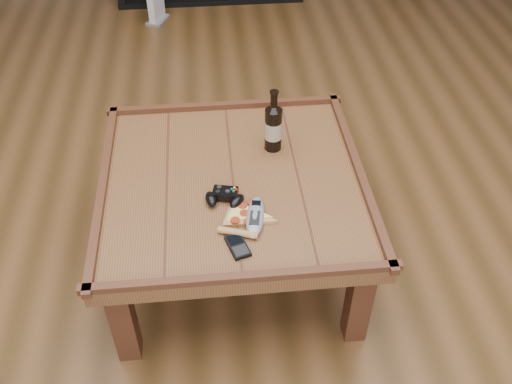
{
  "coord_description": "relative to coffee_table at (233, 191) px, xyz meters",
  "views": [
    {
      "loc": [
        -0.07,
        -1.63,
        1.88
      ],
      "look_at": [
        0.07,
        -0.15,
        0.52
      ],
      "focal_mm": 40.0,
      "sensor_mm": 36.0,
      "label": 1
    }
  ],
  "objects": [
    {
      "name": "game_controller",
      "position": [
        -0.04,
        -0.12,
        0.08
      ],
      "size": [
        0.16,
        0.12,
        0.04
      ],
      "rotation": [
        0.0,
        0.0,
        -0.22
      ],
      "color": "black",
      "rests_on": "coffee_table"
    },
    {
      "name": "pizza_slice",
      "position": [
        0.02,
        -0.22,
        0.07
      ],
      "size": [
        0.22,
        0.28,
        0.03
      ],
      "rotation": [
        0.0,
        0.0,
        -0.32
      ],
      "color": "tan",
      "rests_on": "coffee_table"
    },
    {
      "name": "remote_control",
      "position": [
        0.06,
        -0.22,
        0.07
      ],
      "size": [
        0.1,
        0.21,
        0.03
      ],
      "rotation": [
        0.0,
        0.0,
        -0.17
      ],
      "color": "gray",
      "rests_on": "coffee_table"
    },
    {
      "name": "smartphone",
      "position": [
        -0.01,
        -0.35,
        0.07
      ],
      "size": [
        0.09,
        0.12,
        0.01
      ],
      "rotation": [
        0.0,
        0.0,
        0.3
      ],
      "color": "black",
      "rests_on": "coffee_table"
    },
    {
      "name": "game_console",
      "position": [
        -0.4,
        2.32,
        -0.28
      ],
      "size": [
        0.17,
        0.22,
        0.24
      ],
      "rotation": [
        0.0,
        0.0,
        -0.39
      ],
      "color": "gray",
      "rests_on": "ground"
    },
    {
      "name": "ground",
      "position": [
        0.0,
        0.0,
        -0.39
      ],
      "size": [
        6.0,
        6.0,
        0.0
      ],
      "primitive_type": "plane",
      "color": "#4B3015",
      "rests_on": "ground"
    },
    {
      "name": "beer_bottle",
      "position": [
        0.17,
        0.18,
        0.17
      ],
      "size": [
        0.07,
        0.07,
        0.27
      ],
      "color": "black",
      "rests_on": "coffee_table"
    },
    {
      "name": "coffee_table",
      "position": [
        0.0,
        0.0,
        0.0
      ],
      "size": [
        1.03,
        1.03,
        0.48
      ],
      "color": "#583419",
      "rests_on": "ground"
    }
  ]
}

